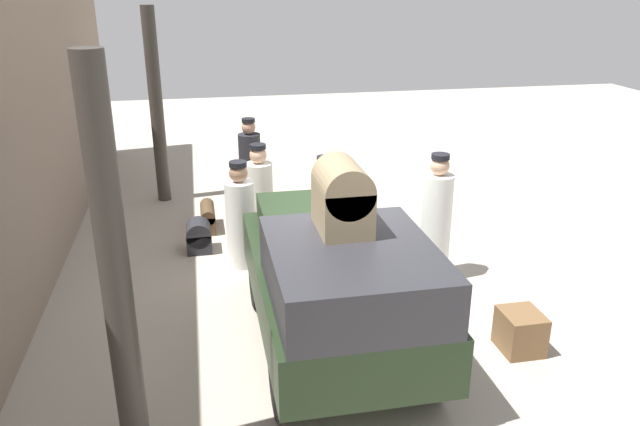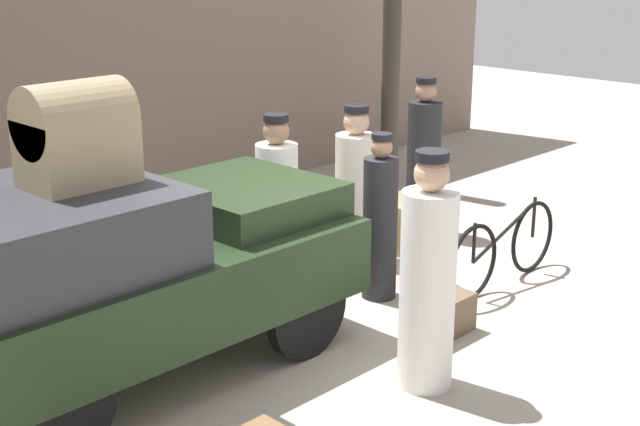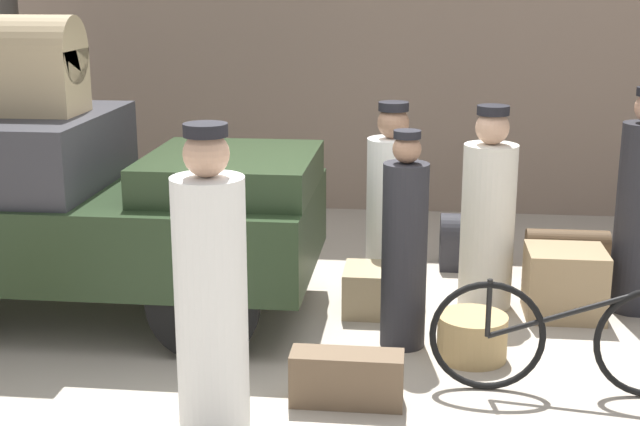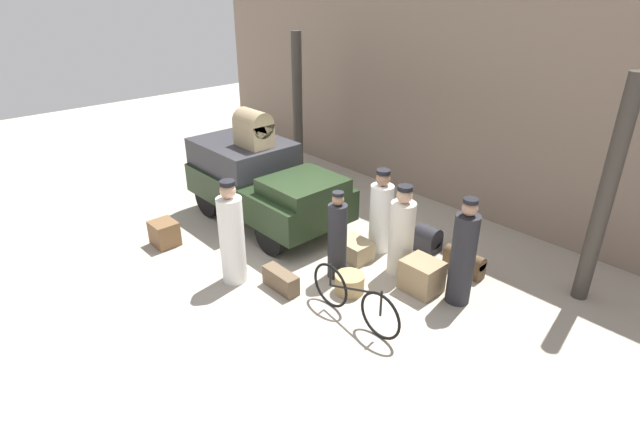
{
  "view_description": "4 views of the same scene",
  "coord_description": "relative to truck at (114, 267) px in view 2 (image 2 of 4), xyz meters",
  "views": [
    {
      "loc": [
        -8.01,
        1.84,
        4.13
      ],
      "look_at": [
        0.2,
        0.2,
        0.95
      ],
      "focal_mm": 35.0,
      "sensor_mm": 36.0,
      "label": 1
    },
    {
      "loc": [
        -5.3,
        -5.18,
        3.34
      ],
      "look_at": [
        0.2,
        0.2,
        0.95
      ],
      "focal_mm": 50.0,
      "sensor_mm": 36.0,
      "label": 2
    },
    {
      "loc": [
        0.92,
        -6.18,
        2.65
      ],
      "look_at": [
        0.2,
        0.2,
        0.95
      ],
      "focal_mm": 50.0,
      "sensor_mm": 36.0,
      "label": 3
    },
    {
      "loc": [
        6.21,
        -5.26,
        4.85
      ],
      "look_at": [
        0.2,
        0.2,
        0.95
      ],
      "focal_mm": 28.0,
      "sensor_mm": 36.0,
      "label": 4
    }
  ],
  "objects": [
    {
      "name": "ground_plane",
      "position": [
        1.84,
        -0.41,
        -0.93
      ],
      "size": [
        30.0,
        30.0,
        0.0
      ],
      "primitive_type": "plane",
      "color": "#A89E8E"
    },
    {
      "name": "station_building_facade",
      "position": [
        1.84,
        3.66,
        1.32
      ],
      "size": [
        16.0,
        0.15,
        4.5
      ],
      "color": "gray",
      "rests_on": "ground"
    },
    {
      "name": "canopy_pillar_right",
      "position": [
        5.85,
        2.16,
        0.91
      ],
      "size": [
        0.25,
        0.25,
        3.66
      ],
      "color": "#38332D",
      "rests_on": "ground"
    },
    {
      "name": "truck",
      "position": [
        0.0,
        0.0,
        0.0
      ],
      "size": [
        3.66,
        1.79,
        1.63
      ],
      "color": "black",
      "rests_on": "ground"
    },
    {
      "name": "bicycle",
      "position": [
        3.77,
        -1.08,
        -0.54
      ],
      "size": [
        1.81,
        0.04,
        0.81
      ],
      "color": "black",
      "rests_on": "ground"
    },
    {
      "name": "wicker_basket",
      "position": [
        3.18,
        -0.58,
        -0.76
      ],
      "size": [
        0.5,
        0.5,
        0.32
      ],
      "color": "tan",
      "rests_on": "ground"
    },
    {
      "name": "porter_with_bicycle",
      "position": [
        2.68,
        -0.39,
        -0.18
      ],
      "size": [
        0.33,
        0.33,
        1.61
      ],
      "color": "#232328",
      "rests_on": "ground"
    },
    {
      "name": "porter_lifting_near_truck",
      "position": [
        1.58,
        -1.8,
        -0.07
      ],
      "size": [
        0.43,
        0.43,
        1.87
      ],
      "color": "white",
      "rests_on": "ground"
    },
    {
      "name": "conductor_in_dark_uniform",
      "position": [
        4.54,
        0.56,
        -0.09
      ],
      "size": [
        0.39,
        0.39,
        1.83
      ],
      "color": "#232328",
      "rests_on": "ground"
    },
    {
      "name": "porter_carrying_trunk",
      "position": [
        2.54,
        0.89,
        -0.19
      ],
      "size": [
        0.44,
        0.44,
        1.64
      ],
      "color": "white",
      "rests_on": "ground"
    },
    {
      "name": "porter_standing_middle",
      "position": [
        3.34,
        0.52,
        -0.17
      ],
      "size": [
        0.44,
        0.44,
        1.67
      ],
      "color": "silver",
      "rests_on": "ground"
    },
    {
      "name": "trunk_wicker_pale",
      "position": [
        4.13,
        1.36,
        -0.7
      ],
      "size": [
        0.74,
        0.24,
        0.44
      ],
      "color": "#4C3823",
      "rests_on": "ground"
    },
    {
      "name": "suitcase_tan_flat",
      "position": [
        3.96,
        0.35,
        -0.65
      ],
      "size": [
        0.62,
        0.53,
        0.56
      ],
      "color": "#937A56",
      "rests_on": "ground"
    },
    {
      "name": "trunk_large_brown",
      "position": [
        2.48,
        0.26,
        -0.74
      ],
      "size": [
        0.6,
        0.49,
        0.37
      ],
      "color": "#9E8966",
      "rests_on": "ground"
    },
    {
      "name": "trunk_barrel_dark",
      "position": [
        3.2,
        1.53,
        -0.68
      ],
      "size": [
        0.44,
        0.4,
        0.51
      ],
      "color": "#232328",
      "rests_on": "ground"
    },
    {
      "name": "suitcase_black_upright",
      "position": [
        2.34,
        -1.39,
        -0.75
      ],
      "size": [
        0.72,
        0.25,
        0.35
      ],
      "color": "brown",
      "rests_on": "ground"
    },
    {
      "name": "trunk_on_truck_roof",
      "position": [
        -0.23,
        -0.0,
        1.07
      ],
      "size": [
        0.76,
        0.52,
        0.75
      ],
      "color": "#9E8966",
      "rests_on": "truck"
    }
  ]
}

